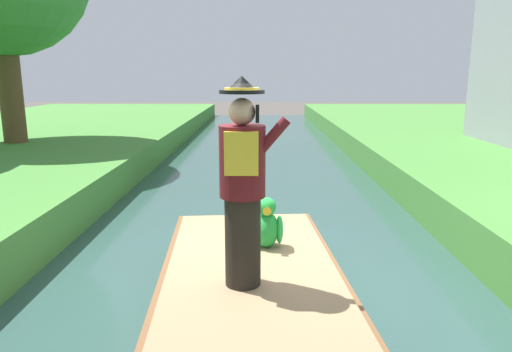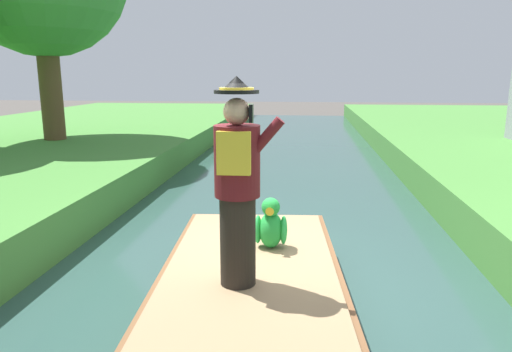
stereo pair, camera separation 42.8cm
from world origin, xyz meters
name	(u,v)px [view 1 (the left image)]	position (x,y,z in m)	size (l,w,h in m)	color
ground_plane	(254,301)	(0.00, 0.00, 0.00)	(80.00, 80.00, 0.00)	#4C4742
canal_water	(254,297)	(0.00, 0.00, 0.05)	(5.53, 48.00, 0.10)	#2D4C47
boat	(253,304)	(0.00, -0.85, 0.40)	(2.10, 4.32, 0.61)	brown
person_pirate	(243,185)	(-0.08, -1.05, 1.64)	(0.61, 0.42, 1.85)	black
parrot_plush	(267,226)	(0.14, -0.12, 0.95)	(0.36, 0.34, 0.57)	green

